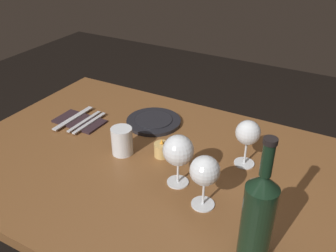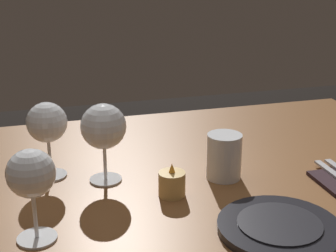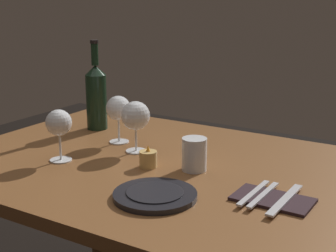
% 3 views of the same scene
% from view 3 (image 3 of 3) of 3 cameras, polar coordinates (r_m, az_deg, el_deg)
% --- Properties ---
extents(dining_table, '(1.30, 0.90, 0.74)m').
position_cam_3_polar(dining_table, '(1.51, -0.66, -7.53)').
color(dining_table, brown).
rests_on(dining_table, ground).
extents(wine_glass_left, '(0.09, 0.09, 0.16)m').
position_cam_3_polar(wine_glass_left, '(1.55, -3.75, 1.07)').
color(wine_glass_left, white).
rests_on(wine_glass_left, dining_table).
extents(wine_glass_right, '(0.08, 0.08, 0.16)m').
position_cam_3_polar(wine_glass_right, '(1.65, -5.74, 1.92)').
color(wine_glass_right, white).
rests_on(wine_glass_right, dining_table).
extents(wine_glass_centre, '(0.08, 0.08, 0.16)m').
position_cam_3_polar(wine_glass_centre, '(1.50, -12.45, 0.20)').
color(wine_glass_centre, white).
rests_on(wine_glass_centre, dining_table).
extents(wine_bottle, '(0.08, 0.08, 0.33)m').
position_cam_3_polar(wine_bottle, '(1.83, -8.25, 3.51)').
color(wine_bottle, black).
rests_on(wine_bottle, dining_table).
extents(water_tumbler, '(0.07, 0.07, 0.09)m').
position_cam_3_polar(water_tumbler, '(1.41, 2.97, -3.52)').
color(water_tumbler, white).
rests_on(water_tumbler, dining_table).
extents(votive_candle, '(0.05, 0.05, 0.07)m').
position_cam_3_polar(votive_candle, '(1.44, -2.30, -3.88)').
color(votive_candle, '#DBB266').
rests_on(votive_candle, dining_table).
extents(dinner_plate, '(0.21, 0.21, 0.02)m').
position_cam_3_polar(dinner_plate, '(1.23, -1.50, -7.93)').
color(dinner_plate, black).
rests_on(dinner_plate, dining_table).
extents(folded_napkin, '(0.19, 0.11, 0.01)m').
position_cam_3_polar(folded_napkin, '(1.24, 11.96, -8.27)').
color(folded_napkin, '#2D1E23').
rests_on(folded_napkin, dining_table).
extents(fork_inner, '(0.02, 0.18, 0.00)m').
position_cam_3_polar(fork_inner, '(1.25, 10.89, -7.78)').
color(fork_inner, silver).
rests_on(fork_inner, folded_napkin).
extents(fork_outer, '(0.02, 0.18, 0.00)m').
position_cam_3_polar(fork_outer, '(1.26, 9.82, -7.57)').
color(fork_outer, silver).
rests_on(fork_outer, folded_napkin).
extents(table_knife, '(0.02, 0.21, 0.00)m').
position_cam_3_polar(table_knife, '(1.23, 13.30, -8.24)').
color(table_knife, silver).
rests_on(table_knife, folded_napkin).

